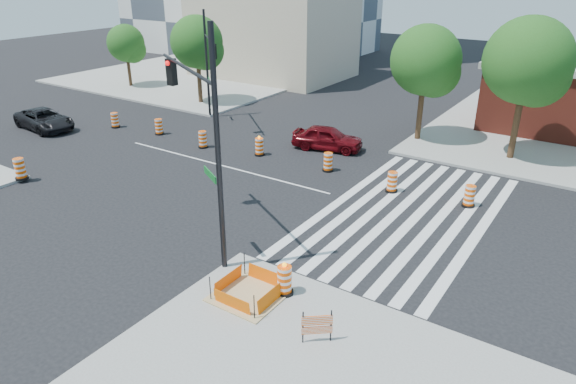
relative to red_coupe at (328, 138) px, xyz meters
name	(u,v)px	position (x,y,z in m)	size (l,w,h in m)	color
ground	(221,165)	(-3.61, -5.64, -0.72)	(120.00, 120.00, 0.00)	black
sidewalk_nw	(201,75)	(-21.61, 12.36, -0.64)	(22.00, 22.00, 0.15)	gray
crosswalk_east	(407,214)	(7.34, -5.64, -0.71)	(6.75, 13.50, 0.01)	silver
lane_centerline	(221,165)	(-3.61, -5.64, -0.71)	(14.00, 0.12, 0.01)	silver
excavation_pit	(249,294)	(5.39, -14.64, -0.50)	(2.20, 2.20, 0.90)	tan
beige_midrise	(272,23)	(-15.61, 16.36, 4.28)	(14.00, 10.00, 10.00)	#BAA98E
red_coupe	(328,138)	(0.00, 0.00, 0.00)	(1.70, 4.22, 1.44)	#54070C
dark_suv	(44,119)	(-17.93, -7.02, -0.04)	(2.26, 4.89, 1.36)	black
signal_pole_se	(200,119)	(1.96, -12.79, 4.53)	(5.69, 3.38, 8.57)	black
signal_pole_nw	(209,58)	(-9.56, 0.44, 3.78)	(4.21, 3.78, 7.32)	black
pit_drum	(284,281)	(6.29, -13.87, -0.07)	(0.61, 0.61, 1.19)	black
sw_corner_drum	(20,169)	(-10.56, -13.10, -0.05)	(0.65, 0.65, 1.11)	black
barricade	(317,325)	(8.42, -15.34, 0.02)	(0.74, 0.61, 1.08)	#FF5305
tree_north_a	(127,45)	(-23.23, 4.92, 2.97)	(3.25, 3.24, 5.50)	#382314
tree_north_b	(198,45)	(-13.86, 4.00, 3.85)	(4.00, 4.00, 6.81)	#382314
tree_north_c	(426,64)	(3.96, 4.66, 4.06)	(4.19, 4.19, 7.12)	#382314
tree_north_d	(528,66)	(9.63, 4.31, 4.59)	(4.65, 4.65, 7.91)	#382314
median_drum_0	(115,121)	(-14.30, -4.13, -0.24)	(0.60, 0.60, 1.02)	black
median_drum_1	(159,127)	(-10.65, -3.55, -0.24)	(0.60, 0.60, 1.02)	black
median_drum_2	(203,140)	(-6.46, -3.92, -0.24)	(0.60, 0.60, 1.02)	black
median_drum_3	(259,147)	(-2.78, -3.11, -0.23)	(0.60, 0.60, 1.18)	black
median_drum_4	(328,163)	(1.79, -3.06, -0.24)	(0.60, 0.60, 1.02)	black
median_drum_5	(392,183)	(5.76, -3.71, -0.24)	(0.60, 0.60, 1.02)	black
median_drum_6	(469,197)	(9.39, -3.29, -0.24)	(0.60, 0.60, 1.02)	black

